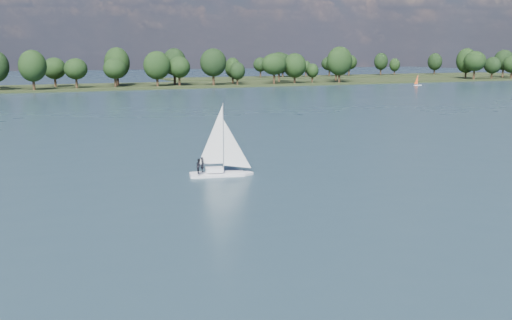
# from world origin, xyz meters

# --- Properties ---
(ground) EXTENTS (700.00, 700.00, 0.00)m
(ground) POSITION_xyz_m (0.00, 100.00, 0.00)
(ground) COLOR #233342
(ground) RESTS_ON ground
(far_shore) EXTENTS (660.00, 40.00, 1.50)m
(far_shore) POSITION_xyz_m (0.00, 212.00, 0.00)
(far_shore) COLOR black
(far_shore) RESTS_ON ground
(far_shore_back) EXTENTS (220.00, 30.00, 1.40)m
(far_shore_back) POSITION_xyz_m (160.00, 260.00, 0.00)
(far_shore_back) COLOR black
(far_shore_back) RESTS_ON ground
(sailboat) EXTENTS (6.63, 3.11, 8.42)m
(sailboat) POSITION_xyz_m (-3.92, 40.13, 2.35)
(sailboat) COLOR white
(sailboat) RESTS_ON ground
(dinghy_orange) EXTENTS (3.23, 1.59, 4.96)m
(dinghy_orange) POSITION_xyz_m (134.60, 174.93, 1.17)
(dinghy_orange) COLOR white
(dinghy_orange) RESTS_ON ground
(treeline) EXTENTS (562.80, 74.13, 18.38)m
(treeline) POSITION_xyz_m (-5.49, 208.15, 8.20)
(treeline) COLOR black
(treeline) RESTS_ON ground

